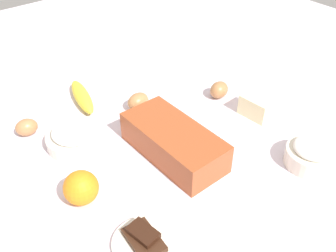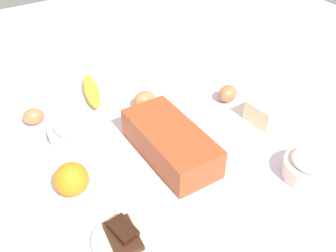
% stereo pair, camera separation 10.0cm
% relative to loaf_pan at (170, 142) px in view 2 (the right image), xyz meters
% --- Properties ---
extents(ground_plane, '(2.40, 2.40, 0.02)m').
position_rel_loaf_pan_xyz_m(ground_plane, '(0.06, -0.03, -0.05)').
color(ground_plane, silver).
extents(loaf_pan, '(0.28, 0.13, 0.08)m').
position_rel_loaf_pan_xyz_m(loaf_pan, '(0.00, 0.00, 0.00)').
color(loaf_pan, '#9E4723').
rests_on(loaf_pan, ground_plane).
extents(flour_bowl, '(0.12, 0.12, 0.07)m').
position_rel_loaf_pan_xyz_m(flour_bowl, '(-0.24, -0.24, -0.01)').
color(flour_bowl, silver).
rests_on(flour_bowl, ground_plane).
extents(sugar_bowl, '(0.15, 0.15, 0.07)m').
position_rel_loaf_pan_xyz_m(sugar_bowl, '(0.19, 0.17, -0.01)').
color(sugar_bowl, silver).
rests_on(sugar_bowl, ground_plane).
extents(banana, '(0.20, 0.09, 0.04)m').
position_rel_loaf_pan_xyz_m(banana, '(0.36, 0.06, -0.02)').
color(banana, yellow).
rests_on(banana, ground_plane).
extents(orange_fruit, '(0.08, 0.08, 0.08)m').
position_rel_loaf_pan_xyz_m(orange_fruit, '(0.01, 0.26, -0.00)').
color(orange_fruit, orange).
rests_on(orange_fruit, ground_plane).
extents(butter_block, '(0.09, 0.07, 0.06)m').
position_rel_loaf_pan_xyz_m(butter_block, '(-0.02, -0.29, -0.01)').
color(butter_block, '#F4EDB2').
rests_on(butter_block, ground_plane).
extents(egg_near_butter, '(0.06, 0.07, 0.05)m').
position_rel_loaf_pan_xyz_m(egg_near_butter, '(0.31, 0.26, -0.02)').
color(egg_near_butter, '#AE7547').
rests_on(egg_near_butter, ground_plane).
extents(egg_beside_bowl, '(0.06, 0.07, 0.05)m').
position_rel_loaf_pan_xyz_m(egg_beside_bowl, '(0.22, -0.05, -0.02)').
color(egg_beside_bowl, '#B27849').
rests_on(egg_beside_bowl, ground_plane).
extents(egg_loose, '(0.06, 0.07, 0.05)m').
position_rel_loaf_pan_xyz_m(egg_loose, '(0.11, -0.28, -0.02)').
color(egg_loose, '#A87144').
rests_on(egg_loose, ground_plane).
extents(chocolate_plate, '(0.13, 0.13, 0.03)m').
position_rel_loaf_pan_xyz_m(chocolate_plate, '(-0.17, 0.22, -0.03)').
color(chocolate_plate, silver).
rests_on(chocolate_plate, ground_plane).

